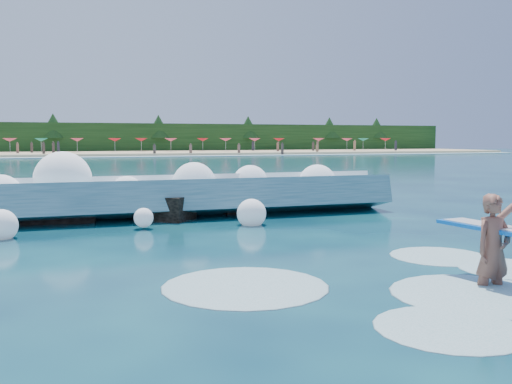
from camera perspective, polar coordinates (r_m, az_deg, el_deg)
ground at (r=11.23m, az=-3.81°, el=-7.26°), size 200.00×200.00×0.00m
beach at (r=88.62m, az=-17.74°, el=3.67°), size 140.00×20.00×0.40m
wet_band at (r=77.64m, az=-17.46°, el=3.35°), size 140.00×5.00×0.08m
treeline at (r=98.59m, az=-17.98°, el=5.15°), size 140.00×4.00×5.00m
breaking_wave at (r=18.09m, az=-15.16°, el=-0.81°), size 18.65×2.88×1.61m
rock_cluster at (r=18.23m, az=-10.69°, el=-1.25°), size 7.82×3.04×1.20m
surfer_with_board at (r=10.18m, az=22.87°, el=-5.01°), size 1.06×3.01×1.88m
wave_spray at (r=17.91m, az=-16.79°, el=0.57°), size 15.24×4.33×2.21m
surf_foam at (r=10.00m, az=14.99°, el=-9.02°), size 8.84×5.84×0.14m
beach_umbrellas at (r=90.80m, az=-17.83°, el=4.99°), size 110.31×6.58×0.50m
beachgoers at (r=86.31m, az=-22.98°, el=4.04°), size 93.74×14.14×1.94m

